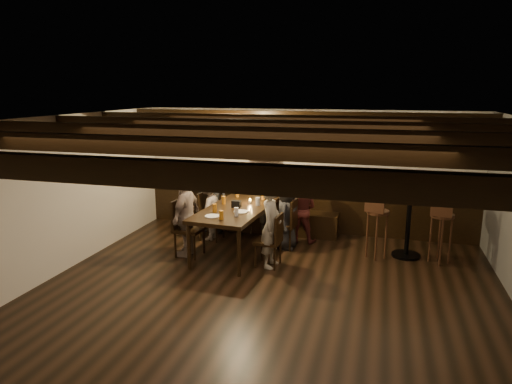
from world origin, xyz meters
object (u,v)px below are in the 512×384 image
(chair_right_far, at_px, (269,250))
(bar_stool_right, at_px, (440,237))
(bar_stool_left, at_px, (376,233))
(chair_right_near, at_px, (285,233))
(person_bench_centre, at_px, (258,199))
(dining_table, at_px, (237,211))
(person_bench_left, at_px, (212,198))
(person_left_near, at_px, (209,208))
(chair_left_near, at_px, (211,225))
(high_top_table, at_px, (409,213))
(person_bench_right, at_px, (301,209))
(person_right_near, at_px, (287,216))
(chair_left_far, at_px, (189,239))
(person_right_far, at_px, (271,226))
(person_left_far, at_px, (186,216))

(chair_right_far, xyz_separation_m, bar_stool_right, (2.64, 0.87, 0.17))
(bar_stool_left, bearing_deg, chair_right_near, -162.50)
(person_bench_centre, distance_m, bar_stool_right, 3.34)
(bar_stool_right, bearing_deg, dining_table, -158.90)
(dining_table, bearing_deg, person_bench_left, 135.00)
(chair_right_far, bearing_deg, person_bench_left, 50.16)
(person_bench_centre, height_order, person_left_near, person_bench_centre)
(chair_left_near, bearing_deg, high_top_table, 94.35)
(chair_right_far, height_order, bar_stool_left, bar_stool_left)
(person_bench_right, bearing_deg, person_left_near, 15.26)
(person_right_near, distance_m, high_top_table, 2.06)
(bar_stool_left, bearing_deg, person_right_near, -162.48)
(chair_left_far, height_order, person_bench_left, person_bench_left)
(chair_right_far, xyz_separation_m, person_right_far, (0.03, -0.00, 0.41))
(chair_left_far, distance_m, person_bench_centre, 1.71)
(person_left_far, relative_size, high_top_table, 1.20)
(person_right_far, height_order, bar_stool_left, person_right_far)
(chair_left_far, bearing_deg, chair_left_near, 179.91)
(dining_table, height_order, person_bench_centre, person_bench_centre)
(chair_right_near, bearing_deg, bar_stool_right, -86.82)
(person_left_near, bearing_deg, high_top_table, 94.32)
(person_bench_right, height_order, high_top_table, person_bench_right)
(dining_table, height_order, person_left_far, person_left_far)
(person_bench_centre, height_order, person_right_near, person_bench_centre)
(person_bench_left, xyz_separation_m, person_right_far, (1.56, -1.45, -0.02))
(chair_left_near, height_order, person_bench_right, person_bench_right)
(chair_left_near, height_order, bar_stool_right, bar_stool_right)
(dining_table, relative_size, person_left_far, 1.59)
(person_bench_right, xyz_separation_m, bar_stool_right, (2.37, -0.46, -0.18))
(chair_left_near, relative_size, person_bench_centre, 0.63)
(dining_table, relative_size, chair_right_far, 2.57)
(dining_table, bearing_deg, chair_left_far, -148.01)
(chair_right_far, bearing_deg, high_top_table, -60.57)
(person_right_far, height_order, bar_stool_right, person_right_far)
(dining_table, distance_m, bar_stool_right, 3.36)
(bar_stool_right, bearing_deg, bar_stool_left, -162.56)
(person_bench_centre, bearing_deg, chair_left_far, 64.35)
(person_bench_left, height_order, person_bench_right, person_bench_left)
(chair_left_far, height_order, person_bench_right, person_bench_right)
(chair_right_near, xyz_separation_m, person_bench_left, (-1.59, 0.55, 0.42))
(chair_right_far, distance_m, high_top_table, 2.43)
(person_right_far, bearing_deg, chair_left_near, 58.50)
(dining_table, distance_m, bar_stool_left, 2.37)
(dining_table, height_order, chair_left_far, chair_left_far)
(chair_right_far, height_order, person_right_far, person_right_far)
(person_bench_left, bearing_deg, person_bench_right, -180.00)
(person_right_near, distance_m, bar_stool_left, 1.56)
(dining_table, xyz_separation_m, chair_right_near, (0.75, 0.40, -0.47))
(chair_left_near, distance_m, bar_stool_left, 3.02)
(chair_left_near, xyz_separation_m, person_bench_centre, (0.76, 0.55, 0.44))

